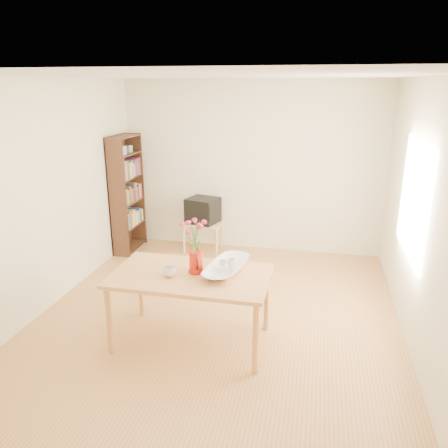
% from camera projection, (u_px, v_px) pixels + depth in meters
% --- Properties ---
extents(room, '(4.50, 4.50, 4.50)m').
position_uv_depth(room, '(221.00, 205.00, 4.60)').
color(room, '#B0773E').
rests_on(room, ground).
extents(table, '(1.55, 0.89, 0.75)m').
position_uv_depth(table, '(191.00, 281.00, 4.29)').
color(table, '#C78244').
rests_on(table, ground).
extents(tv_stand, '(0.60, 0.45, 0.46)m').
position_uv_depth(tv_stand, '(203.00, 227.00, 6.86)').
color(tv_stand, '#DEB67D').
rests_on(tv_stand, ground).
extents(bookshelf, '(0.28, 0.70, 1.80)m').
position_uv_depth(bookshelf, '(127.00, 198.00, 6.75)').
color(bookshelf, '#331C11').
rests_on(bookshelf, ground).
extents(pitcher, '(0.15, 0.22, 0.23)m').
position_uv_depth(pitcher, '(196.00, 262.00, 4.27)').
color(pitcher, red).
rests_on(pitcher, table).
extents(flowers, '(0.26, 0.26, 0.37)m').
position_uv_depth(flowers, '(195.00, 234.00, 4.18)').
color(flowers, '#E63660').
rests_on(flowers, pitcher).
extents(mug, '(0.15, 0.15, 0.10)m').
position_uv_depth(mug, '(170.00, 272.00, 4.20)').
color(mug, white).
rests_on(mug, table).
extents(bowl, '(0.56, 0.56, 0.45)m').
position_uv_depth(bowl, '(226.00, 250.00, 4.27)').
color(bowl, white).
rests_on(bowl, table).
extents(teacup_a, '(0.09, 0.09, 0.06)m').
position_uv_depth(teacup_a, '(222.00, 254.00, 4.29)').
color(teacup_a, white).
rests_on(teacup_a, bowl).
extents(teacup_b, '(0.10, 0.10, 0.07)m').
position_uv_depth(teacup_b, '(231.00, 253.00, 4.29)').
color(teacup_b, white).
rests_on(teacup_b, bowl).
extents(television, '(0.54, 0.52, 0.39)m').
position_uv_depth(television, '(203.00, 210.00, 6.79)').
color(television, black).
rests_on(television, tv_stand).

